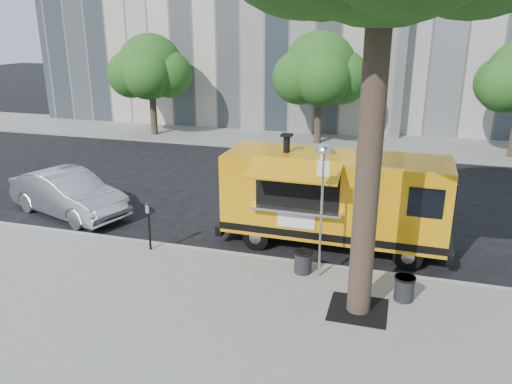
% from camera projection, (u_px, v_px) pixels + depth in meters
% --- Properties ---
extents(ground, '(120.00, 120.00, 0.00)m').
position_uv_depth(ground, '(272.00, 248.00, 13.75)').
color(ground, black).
rests_on(ground, ground).
extents(sidewalk, '(60.00, 6.00, 0.15)m').
position_uv_depth(sidewalk, '(222.00, 324.00, 10.09)').
color(sidewalk, gray).
rests_on(sidewalk, ground).
extents(curb, '(60.00, 0.14, 0.16)m').
position_uv_depth(curb, '(263.00, 259.00, 12.88)').
color(curb, '#999993').
rests_on(curb, ground).
extents(far_sidewalk, '(60.00, 5.00, 0.15)m').
position_uv_depth(far_sidewalk, '(339.00, 142.00, 26.00)').
color(far_sidewalk, gray).
rests_on(far_sidewalk, ground).
extents(tree_well, '(1.20, 1.20, 0.02)m').
position_uv_depth(tree_well, '(358.00, 309.00, 10.45)').
color(tree_well, black).
rests_on(tree_well, sidewalk).
extents(far_tree_a, '(3.42, 3.42, 5.36)m').
position_uv_depth(far_tree_a, '(151.00, 67.00, 26.46)').
color(far_tree_a, '#33261C').
rests_on(far_tree_a, far_sidewalk).
extents(far_tree_b, '(3.60, 3.60, 5.50)m').
position_uv_depth(far_tree_b, '(320.00, 69.00, 24.36)').
color(far_tree_b, '#33261C').
rests_on(far_tree_b, far_sidewalk).
extents(sign_post, '(0.28, 0.06, 3.00)m').
position_uv_depth(sign_post, '(322.00, 209.00, 11.33)').
color(sign_post, silver).
rests_on(sign_post, sidewalk).
extents(parking_meter, '(0.11, 0.11, 1.33)m').
position_uv_depth(parking_meter, '(149.00, 220.00, 13.03)').
color(parking_meter, black).
rests_on(parking_meter, sidewalk).
extents(food_truck, '(6.23, 2.89, 3.04)m').
position_uv_depth(food_truck, '(333.00, 197.00, 13.40)').
color(food_truck, orange).
rests_on(food_truck, ground).
extents(sedan, '(4.60, 2.80, 1.43)m').
position_uv_depth(sedan, '(68.00, 194.00, 15.95)').
color(sedan, silver).
rests_on(sedan, ground).
extents(trash_bin_left, '(0.45, 0.45, 0.54)m').
position_uv_depth(trash_bin_left, '(303.00, 261.00, 11.96)').
color(trash_bin_left, black).
rests_on(trash_bin_left, sidewalk).
extents(trash_bin_right, '(0.46, 0.46, 0.55)m').
position_uv_depth(trash_bin_right, '(404.00, 287.00, 10.75)').
color(trash_bin_right, black).
rests_on(trash_bin_right, sidewalk).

